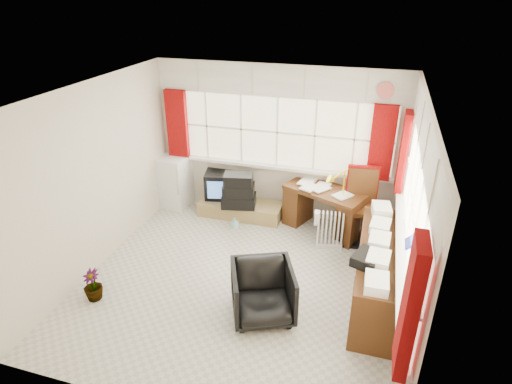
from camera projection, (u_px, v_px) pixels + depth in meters
ground at (239, 282)px, 5.69m from camera, size 4.00×4.00×0.00m
room_walls at (237, 179)px, 5.03m from camera, size 4.00×4.00×4.00m
window_back at (276, 163)px, 6.94m from camera, size 3.70×0.12×3.60m
window_right at (403, 245)px, 4.78m from camera, size 0.12×3.70×3.60m
curtains at (327, 162)px, 5.61m from camera, size 3.83×3.83×1.15m
overhead_cabinets at (336, 102)px, 5.29m from camera, size 3.98×3.98×0.48m
desk at (324, 207)px, 6.73m from camera, size 1.37×1.04×0.75m
desk_lamp at (345, 176)px, 6.28m from camera, size 0.19×0.17×0.44m
task_chair at (361, 202)px, 6.43m from camera, size 0.53×0.56×1.16m
office_chair at (263, 292)px, 4.98m from camera, size 0.93×0.94×0.66m
radiator at (330, 233)px, 6.34m from camera, size 0.40×0.20×0.58m
credenza at (377, 271)px, 5.25m from camera, size 0.50×2.00×0.85m
file_tray at (368, 259)px, 4.77m from camera, size 0.38×0.43×0.12m
tv_bench at (241, 209)px, 7.25m from camera, size 1.40×0.50×0.25m
crt_tv at (221, 184)px, 7.31m from camera, size 0.58×0.55×0.45m
hifi_stack at (239, 191)px, 6.96m from camera, size 0.61×0.45×0.57m
mini_fridge at (174, 181)px, 7.50m from camera, size 0.58×0.59×0.90m
spray_bottle_a at (230, 212)px, 7.12m from camera, size 0.15×0.15×0.29m
spray_bottle_b at (235, 223)px, 6.89m from camera, size 0.11×0.12×0.18m
flower_vase at (93, 285)px, 5.29m from camera, size 0.29×0.29×0.42m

